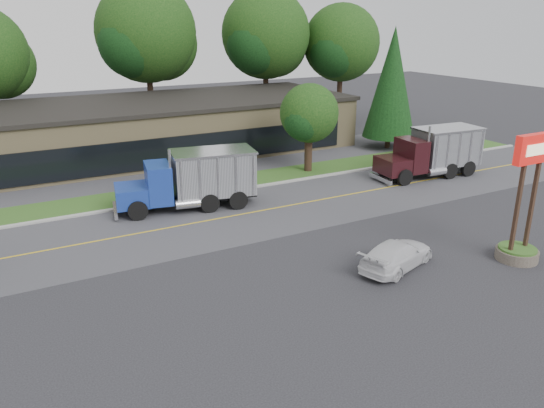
{
  "coord_description": "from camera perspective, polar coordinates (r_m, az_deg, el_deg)",
  "views": [
    {
      "loc": [
        -10.27,
        -16.86,
        10.68
      ],
      "look_at": [
        1.73,
        5.29,
        1.8
      ],
      "focal_mm": 35.0,
      "sensor_mm": 36.0,
      "label": 1
    }
  ],
  "objects": [
    {
      "name": "ground",
      "position": [
        22.44,
        2.59,
        -9.01
      ],
      "size": [
        140.0,
        140.0,
        0.0
      ],
      "primitive_type": "plane",
      "color": "#37373C",
      "rests_on": "ground"
    },
    {
      "name": "curb",
      "position": [
        33.51,
        -9.08,
        0.58
      ],
      "size": [
        60.0,
        0.3,
        0.12
      ],
      "primitive_type": "cube",
      "color": "#9E9E99",
      "rests_on": "ground"
    },
    {
      "name": "dump_truck_blue",
      "position": [
        31.37,
        -8.33,
        2.78
      ],
      "size": [
        8.37,
        3.94,
        3.36
      ],
      "rotation": [
        0.0,
        0.0,
        2.96
      ],
      "color": "black",
      "rests_on": "ground"
    },
    {
      "name": "rally_car",
      "position": [
        24.54,
        13.26,
        -5.32
      ],
      "size": [
        4.67,
        3.05,
        1.26
      ],
      "primitive_type": "imported",
      "rotation": [
        0.0,
        0.0,
        1.9
      ],
      "color": "silver",
      "rests_on": "ground"
    },
    {
      "name": "dump_truck_maroon",
      "position": [
        39.22,
        17.04,
        5.48
      ],
      "size": [
        7.94,
        3.23,
        3.36
      ],
      "rotation": [
        0.0,
        0.0,
        3.06
      ],
      "color": "black",
      "rests_on": "ground"
    },
    {
      "name": "tree_verge",
      "position": [
        38.42,
        4.06,
        9.43
      ],
      "size": [
        4.46,
        4.2,
        6.36
      ],
      "color": "#382619",
      "rests_on": "ground"
    },
    {
      "name": "far_parking",
      "position": [
        39.72,
        -12.41,
        3.36
      ],
      "size": [
        60.0,
        7.0,
        0.02
      ],
      "primitive_type": "cube",
      "color": "#4F4F53",
      "rests_on": "ground"
    },
    {
      "name": "strip_mall",
      "position": [
        45.42,
        -12.36,
        7.96
      ],
      "size": [
        32.0,
        12.0,
        4.0
      ],
      "primitive_type": "cube",
      "color": "tan",
      "rests_on": "ground"
    },
    {
      "name": "evergreen_right",
      "position": [
        46.45,
        12.76,
        12.61
      ],
      "size": [
        4.44,
        4.44,
        10.1
      ],
      "color": "#382619",
      "rests_on": "ground"
    },
    {
      "name": "tree_far_e",
      "position": [
        59.09,
        7.51,
        16.45
      ],
      "size": [
        8.56,
        8.05,
        12.2
      ],
      "color": "#382619",
      "rests_on": "ground"
    },
    {
      "name": "tree_far_c",
      "position": [
        53.0,
        -13.24,
        17.09
      ],
      "size": [
        9.86,
        9.28,
        14.07
      ],
      "color": "#382619",
      "rests_on": "ground"
    },
    {
      "name": "road",
      "position": [
        29.8,
        -6.33,
        -1.7
      ],
      "size": [
        60.0,
        8.0,
        0.02
      ],
      "primitive_type": "cube",
      "color": "#4F4F53",
      "rests_on": "ground"
    },
    {
      "name": "center_line",
      "position": [
        29.8,
        -6.33,
        -1.7
      ],
      "size": [
        60.0,
        0.12,
        0.01
      ],
      "primitive_type": "cube",
      "color": "gold",
      "rests_on": "ground"
    },
    {
      "name": "tree_far_d",
      "position": [
        56.56,
        -0.61,
        17.39
      ],
      "size": [
        9.53,
        8.97,
        13.6
      ],
      "color": "#382619",
      "rests_on": "ground"
    },
    {
      "name": "grass_verge",
      "position": [
        35.13,
        -10.07,
        1.42
      ],
      "size": [
        60.0,
        3.4,
        0.03
      ],
      "primitive_type": "cube",
      "color": "#2E581E",
      "rests_on": "ground"
    },
    {
      "name": "bilo_sign",
      "position": [
        26.69,
        25.35,
        -1.45
      ],
      "size": [
        2.2,
        1.9,
        5.95
      ],
      "color": "#6B6054",
      "rests_on": "ground"
    }
  ]
}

